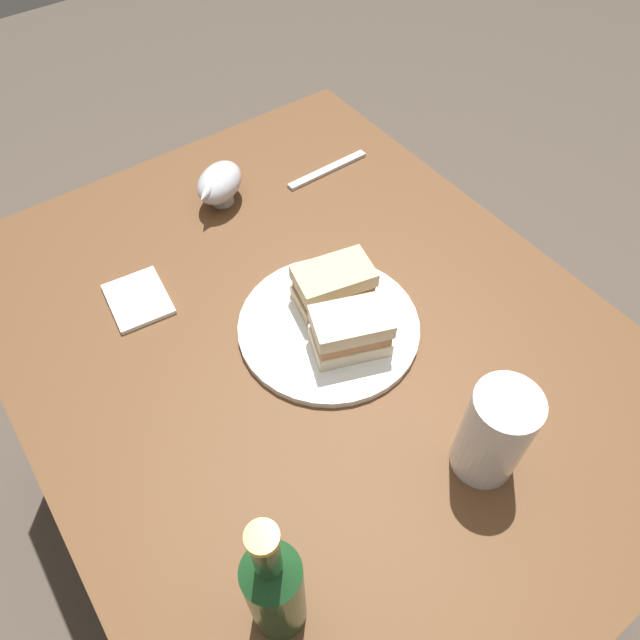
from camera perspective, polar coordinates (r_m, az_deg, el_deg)
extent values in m
plane|color=#4C4238|center=(1.55, -0.52, -17.16)|extent=(6.00, 6.00, 0.00)
cube|color=brown|center=(1.22, -0.65, -11.33)|extent=(1.09, 0.86, 0.71)
cylinder|color=white|center=(0.92, 0.85, -0.63)|extent=(0.28, 0.28, 0.01)
cube|color=beige|center=(0.88, 2.91, -1.95)|extent=(0.11, 0.13, 0.03)
cube|color=#B27A4C|center=(0.86, 2.97, -1.08)|extent=(0.10, 0.12, 0.02)
cube|color=beige|center=(0.84, 3.04, -0.18)|extent=(0.11, 0.13, 0.03)
cube|color=#CCB284|center=(0.93, 1.29, 2.51)|extent=(0.10, 0.13, 0.03)
cube|color=brown|center=(0.92, 1.32, 3.36)|extent=(0.09, 0.12, 0.02)
cube|color=#CCB284|center=(0.90, 1.34, 4.25)|extent=(0.10, 0.13, 0.03)
cube|color=#B77F33|center=(0.91, 2.74, 0.38)|extent=(0.04, 0.04, 0.02)
cube|color=gold|center=(0.90, 3.79, -0.39)|extent=(0.05, 0.04, 0.02)
cube|color=#AD702D|center=(0.93, 2.34, 1.78)|extent=(0.06, 0.04, 0.02)
cylinder|color=white|center=(0.77, 16.46, -10.44)|extent=(0.08, 0.08, 0.16)
cylinder|color=#C67014|center=(0.81, 15.72, -11.93)|extent=(0.07, 0.07, 0.06)
cylinder|color=#B7B7BC|center=(1.14, -9.44, 11.59)|extent=(0.04, 0.04, 0.02)
ellipsoid|color=#B7B7BC|center=(1.11, -9.68, 12.95)|extent=(0.12, 0.13, 0.06)
ellipsoid|color=#381E0F|center=(1.11, -9.73, 13.23)|extent=(0.10, 0.11, 0.02)
cone|color=#B7B7BC|center=(1.07, -10.99, 11.76)|extent=(0.04, 0.04, 0.02)
cylinder|color=#19421E|center=(0.67, -4.27, -24.90)|extent=(0.06, 0.06, 0.17)
cone|color=#19421E|center=(0.58, -4.89, -22.77)|extent=(0.06, 0.06, 0.02)
cylinder|color=#19421E|center=(0.53, -5.26, -21.45)|extent=(0.03, 0.03, 0.07)
cylinder|color=gold|center=(0.49, -5.62, -20.17)|extent=(0.03, 0.03, 0.01)
cube|color=white|center=(1.00, -17.14, 1.93)|extent=(0.12, 0.10, 0.01)
cube|color=silver|center=(1.19, 0.73, 14.29)|extent=(0.02, 0.18, 0.01)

